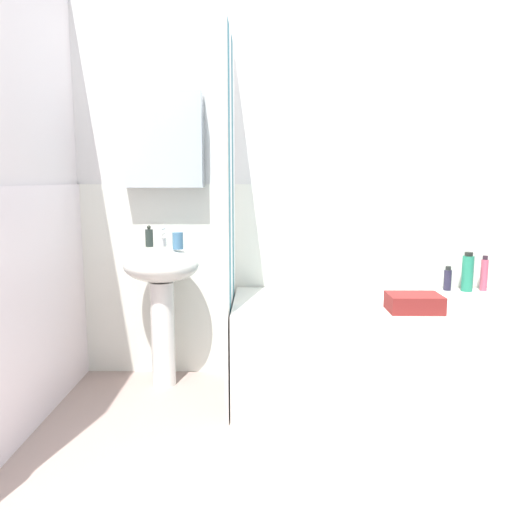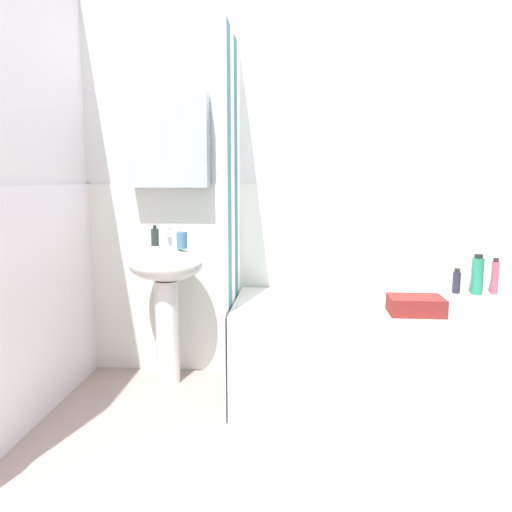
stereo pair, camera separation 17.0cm
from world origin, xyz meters
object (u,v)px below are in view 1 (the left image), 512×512
(towel_folded, at_px, (414,303))
(sink, at_px, (162,286))
(bathtub, at_px, (376,350))
(lotion_bottle, at_px, (484,274))
(soap_dispenser, at_px, (149,237))
(toothbrush_cup, at_px, (178,241))
(shampoo_bottle, at_px, (448,279))
(conditioner_bottle, at_px, (468,273))

(towel_folded, bearing_deg, sink, 164.59)
(bathtub, relative_size, lotion_bottle, 7.46)
(soap_dispenser, height_order, toothbrush_cup, soap_dispenser)
(shampoo_bottle, relative_size, towel_folded, 0.56)
(sink, distance_m, shampoo_bottle, 1.73)
(towel_folded, bearing_deg, lotion_bottle, 41.12)
(lotion_bottle, height_order, conditioner_bottle, conditioner_bottle)
(conditioner_bottle, xyz_separation_m, shampoo_bottle, (-0.11, 0.02, -0.04))
(conditioner_bottle, distance_m, towel_folded, 0.67)
(soap_dispenser, xyz_separation_m, lotion_bottle, (2.02, 0.04, -0.23))
(bathtub, xyz_separation_m, shampoo_bottle, (0.49, 0.29, 0.35))
(bathtub, relative_size, conditioner_bottle, 6.73)
(bathtub, height_order, conditioner_bottle, conditioner_bottle)
(sink, relative_size, lotion_bottle, 3.87)
(lotion_bottle, bearing_deg, shampoo_bottle, 177.63)
(soap_dispenser, bearing_deg, sink, -42.51)
(shampoo_bottle, xyz_separation_m, towel_folded, (-0.35, -0.50, -0.02))
(soap_dispenser, relative_size, shampoo_bottle, 0.87)
(soap_dispenser, xyz_separation_m, shampoo_bottle, (1.80, 0.05, -0.26))
(soap_dispenser, xyz_separation_m, bathtub, (1.32, -0.24, -0.61))
(sink, xyz_separation_m, toothbrush_cup, (0.11, -0.02, 0.27))
(bathtub, xyz_separation_m, towel_folded, (0.14, -0.22, 0.32))
(conditioner_bottle, bearing_deg, toothbrush_cup, -175.87)
(soap_dispenser, bearing_deg, towel_folded, -17.30)
(toothbrush_cup, height_order, shampoo_bottle, toothbrush_cup)
(sink, distance_m, toothbrush_cup, 0.29)
(lotion_bottle, height_order, shampoo_bottle, lotion_bottle)
(sink, bearing_deg, soap_dispenser, 137.49)
(lotion_bottle, height_order, towel_folded, lotion_bottle)
(soap_dispenser, height_order, towel_folded, soap_dispenser)
(soap_dispenser, bearing_deg, bathtub, -10.21)
(lotion_bottle, xyz_separation_m, conditioner_bottle, (-0.11, -0.01, 0.01))
(bathtub, distance_m, towel_folded, 0.41)
(shampoo_bottle, distance_m, towel_folded, 0.61)
(bathtub, relative_size, shampoo_bottle, 10.79)
(shampoo_bottle, height_order, towel_folded, shampoo_bottle)
(shampoo_bottle, bearing_deg, toothbrush_cup, -174.81)
(conditioner_bottle, bearing_deg, lotion_bottle, 7.26)
(toothbrush_cup, relative_size, towel_folded, 0.36)
(bathtub, distance_m, lotion_bottle, 0.85)
(toothbrush_cup, distance_m, towel_folded, 1.34)
(bathtub, bearing_deg, sink, 172.50)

